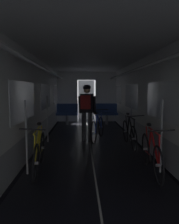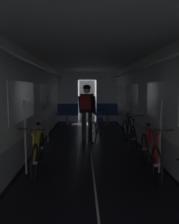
# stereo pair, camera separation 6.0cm
# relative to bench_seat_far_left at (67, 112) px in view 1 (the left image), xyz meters

# --- Properties ---
(train_car_shell) EXTENTS (3.14, 12.34, 2.57)m
(train_car_shell) POSITION_rel_bench_seat_far_left_xyz_m (0.90, -4.47, 1.13)
(train_car_shell) COLOR black
(train_car_shell) RESTS_ON ground
(bench_seat_far_left) EXTENTS (0.98, 0.51, 0.95)m
(bench_seat_far_left) POSITION_rel_bench_seat_far_left_xyz_m (0.00, 0.00, 0.00)
(bench_seat_far_left) COLOR gray
(bench_seat_far_left) RESTS_ON ground
(bench_seat_far_right) EXTENTS (0.98, 0.51, 0.95)m
(bench_seat_far_right) POSITION_rel_bench_seat_far_left_xyz_m (1.80, 0.00, 0.00)
(bench_seat_far_right) COLOR gray
(bench_seat_far_right) RESTS_ON ground
(bicycle_black) EXTENTS (0.44, 1.69, 0.95)m
(bicycle_black) POSITION_rel_bench_seat_far_left_xyz_m (1.99, -4.01, -0.18)
(bicycle_black) COLOR black
(bicycle_black) RESTS_ON ground
(bicycle_yellow) EXTENTS (0.44, 1.69, 0.95)m
(bicycle_yellow) POSITION_rel_bench_seat_far_left_xyz_m (-0.17, -5.83, -0.18)
(bicycle_yellow) COLOR black
(bicycle_yellow) RESTS_ON ground
(bicycle_red) EXTENTS (0.44, 1.69, 0.94)m
(bicycle_red) POSITION_rel_bench_seat_far_left_xyz_m (1.98, -6.01, -0.18)
(bicycle_red) COLOR black
(bicycle_red) RESTS_ON ground
(person_cyclist_aisle) EXTENTS (0.56, 0.46, 1.73)m
(person_cyclist_aisle) POSITION_rel_bench_seat_far_left_xyz_m (0.82, -3.43, 0.50)
(person_cyclist_aisle) COLOR #2D2D33
(person_cyclist_aisle) RESTS_ON ground
(bicycle_blue_in_aisle) EXTENTS (0.68, 1.64, 0.94)m
(bicycle_blue_in_aisle) POSITION_rel_bench_seat_far_left_xyz_m (1.16, -3.17, -0.18)
(bicycle_blue_in_aisle) COLOR black
(bicycle_blue_in_aisle) RESTS_ON ground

